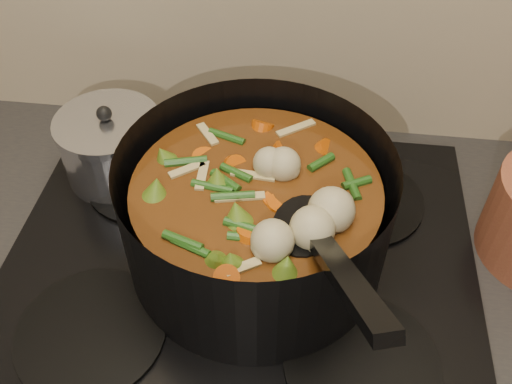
# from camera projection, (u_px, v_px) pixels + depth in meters

# --- Properties ---
(stovetop) EXTENTS (0.62, 0.54, 0.03)m
(stovetop) POSITION_uv_depth(u_px,v_px,m) (240.00, 264.00, 0.76)
(stovetop) COLOR black
(stovetop) RESTS_ON counter
(stockpot) EXTENTS (0.36, 0.44, 0.24)m
(stockpot) POSITION_uv_depth(u_px,v_px,m) (256.00, 214.00, 0.71)
(stockpot) COLOR black
(stockpot) RESTS_ON stovetop
(saucepan) EXTENTS (0.15, 0.15, 0.12)m
(saucepan) POSITION_uv_depth(u_px,v_px,m) (112.00, 147.00, 0.84)
(saucepan) COLOR silver
(saucepan) RESTS_ON stovetop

